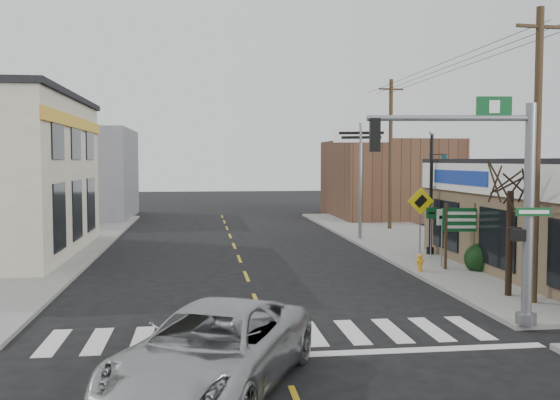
{
  "coord_description": "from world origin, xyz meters",
  "views": [
    {
      "loc": [
        -1.64,
        -14.14,
        4.17
      ],
      "look_at": [
        1.1,
        7.08,
        2.8
      ],
      "focal_mm": 40.0,
      "sensor_mm": 36.0,
      "label": 1
    }
  ],
  "objects": [
    {
      "name": "center_line",
      "position": [
        0.0,
        8.0,
        0.01
      ],
      "size": [
        0.12,
        56.0,
        0.01
      ],
      "primitive_type": "cube",
      "color": "gold",
      "rests_on": "ground"
    },
    {
      "name": "guide_sign",
      "position": [
        7.95,
        7.76,
        1.74
      ],
      "size": [
        1.4,
        0.13,
        2.45
      ],
      "rotation": [
        0.0,
        0.0,
        -0.14
      ],
      "color": "#44321F",
      "rests_on": "sidewalk_right"
    },
    {
      "name": "utility_pole_far",
      "position": [
        9.5,
        21.4,
        4.62
      ],
      "size": [
        1.52,
        0.23,
        8.76
      ],
      "rotation": [
        0.0,
        0.0,
        0.13
      ],
      "color": "#483420",
      "rests_on": "sidewalk_right"
    },
    {
      "name": "fire_hydrant",
      "position": [
        6.3,
        7.51,
        0.48
      ],
      "size": [
        0.2,
        0.2,
        0.64
      ],
      "rotation": [
        0.0,
        0.0,
        0.34
      ],
      "color": "orange",
      "rests_on": "sidewalk_right"
    },
    {
      "name": "bare_tree",
      "position": [
        7.5,
        3.26,
        3.83
      ],
      "size": [
        2.35,
        2.35,
        4.7
      ],
      "rotation": [
        0.0,
        0.0,
        0.35
      ],
      "color": "black",
      "rests_on": "sidewalk_right"
    },
    {
      "name": "ground",
      "position": [
        0.0,
        0.0,
        0.0
      ],
      "size": [
        140.0,
        140.0,
        0.0
      ],
      "primitive_type": "plane",
      "color": "black",
      "rests_on": "ground"
    },
    {
      "name": "traffic_signal_pole",
      "position": [
        5.65,
        0.09,
        3.46
      ],
      "size": [
        4.4,
        0.37,
        5.57
      ],
      "rotation": [
        0.0,
        0.0,
        -0.13
      ],
      "color": "slate",
      "rests_on": "sidewalk_right"
    },
    {
      "name": "shrub_back",
      "position": [
        8.56,
        7.48,
        0.55
      ],
      "size": [
        1.12,
        1.12,
        0.84
      ],
      "primitive_type": "ellipsoid",
      "color": "black",
      "rests_on": "sidewalk_right"
    },
    {
      "name": "sidewalk_right",
      "position": [
        9.0,
        13.0,
        0.07
      ],
      "size": [
        6.0,
        38.0,
        0.13
      ],
      "primitive_type": "cube",
      "color": "slate",
      "rests_on": "ground"
    },
    {
      "name": "bldg_distant_right",
      "position": [
        12.0,
        30.0,
        2.8
      ],
      "size": [
        8.0,
        10.0,
        5.6
      ],
      "primitive_type": "cube",
      "color": "brown",
      "rests_on": "ground"
    },
    {
      "name": "dance_center_sign",
      "position": [
        6.57,
        17.07,
        4.69
      ],
      "size": [
        2.8,
        0.18,
        5.96
      ],
      "rotation": [
        0.0,
        0.0,
        -0.27
      ],
      "color": "gray",
      "rests_on": "sidewalk_right"
    },
    {
      "name": "bldg_distant_left",
      "position": [
        -11.0,
        32.0,
        3.2
      ],
      "size": [
        9.0,
        10.0,
        6.4
      ],
      "primitive_type": "cube",
      "color": "slate",
      "rests_on": "ground"
    },
    {
      "name": "utility_pole_near",
      "position": [
        7.74,
        2.29,
        4.37
      ],
      "size": [
        1.44,
        0.22,
        8.27
      ],
      "rotation": [
        0.0,
        0.0,
        0.09
      ],
      "color": "#483226",
      "rests_on": "sidewalk_right"
    },
    {
      "name": "crosswalk",
      "position": [
        0.0,
        0.4,
        0.01
      ],
      "size": [
        11.0,
        2.2,
        0.01
      ],
      "primitive_type": "cube",
      "color": "silver",
      "rests_on": "ground"
    },
    {
      "name": "sidewalk_left",
      "position": [
        -9.0,
        13.0,
        0.07
      ],
      "size": [
        6.0,
        38.0,
        0.13
      ],
      "primitive_type": "cube",
      "color": "slate",
      "rests_on": "ground"
    },
    {
      "name": "suv",
      "position": [
        -1.43,
        -3.06,
        0.76
      ],
      "size": [
        4.55,
        6.04,
        1.53
      ],
      "primitive_type": "imported",
      "rotation": [
        0.0,
        0.0,
        -0.42
      ],
      "color": "#A5A8AB",
      "rests_on": "ground"
    },
    {
      "name": "lamp_post",
      "position": [
        8.26,
        11.46,
        3.25
      ],
      "size": [
        0.7,
        0.55,
        5.37
      ],
      "rotation": [
        0.0,
        0.0,
        0.39
      ],
      "color": "black",
      "rests_on": "sidewalk_right"
    },
    {
      "name": "ped_crossing_sign",
      "position": [
        7.42,
        10.6,
        2.11
      ],
      "size": [
        1.13,
        0.08,
        2.91
      ],
      "rotation": [
        0.0,
        0.0,
        -0.0
      ],
      "color": "gray",
      "rests_on": "sidewalk_right"
    }
  ]
}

